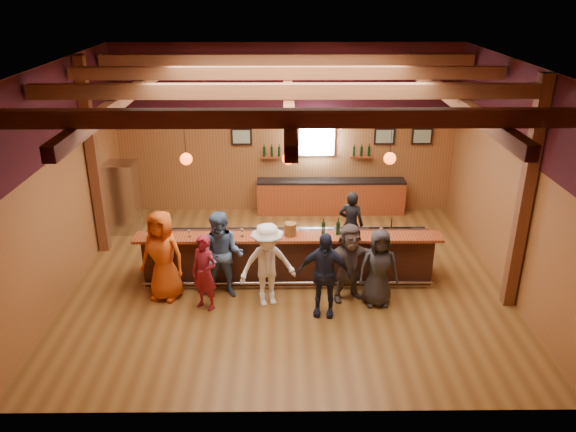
% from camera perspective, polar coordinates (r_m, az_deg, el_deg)
% --- Properties ---
extents(room, '(9.04, 9.00, 4.52)m').
position_cam_1_polar(room, '(10.98, 0.01, 8.49)').
color(room, brown).
rests_on(room, ground).
extents(bar_counter, '(6.30, 1.07, 1.11)m').
position_cam_1_polar(bar_counter, '(12.02, 0.09, -3.92)').
color(bar_counter, black).
rests_on(bar_counter, ground).
extents(back_bar_cabinet, '(4.00, 0.52, 0.95)m').
position_cam_1_polar(back_bar_cabinet, '(15.36, 4.36, 1.99)').
color(back_bar_cabinet, maroon).
rests_on(back_bar_cabinet, ground).
extents(window, '(0.95, 0.09, 0.95)m').
position_cam_1_polar(window, '(15.06, 2.94, 7.90)').
color(window, silver).
rests_on(window, room).
extents(framed_pictures, '(5.35, 0.05, 0.45)m').
position_cam_1_polar(framed_pictures, '(15.11, 6.26, 8.04)').
color(framed_pictures, black).
rests_on(framed_pictures, room).
extents(wine_shelves, '(3.00, 0.18, 0.30)m').
position_cam_1_polar(wine_shelves, '(15.11, 2.92, 6.26)').
color(wine_shelves, maroon).
rests_on(wine_shelves, room).
extents(pendant_lights, '(4.24, 0.24, 1.37)m').
position_cam_1_polar(pendant_lights, '(11.06, 0.01, 5.88)').
color(pendant_lights, black).
rests_on(pendant_lights, room).
extents(stainless_fridge, '(0.70, 0.70, 1.80)m').
position_cam_1_polar(stainless_fridge, '(14.66, -16.34, 1.83)').
color(stainless_fridge, silver).
rests_on(stainless_fridge, ground).
extents(customer_orange, '(1.05, 0.84, 1.87)m').
position_cam_1_polar(customer_orange, '(11.34, -12.61, -3.93)').
color(customer_orange, '#C64D12').
rests_on(customer_orange, ground).
extents(customer_redvest, '(0.67, 0.60, 1.54)m').
position_cam_1_polar(customer_redvest, '(10.90, -8.48, -5.72)').
color(customer_redvest, maroon).
rests_on(customer_redvest, ground).
extents(customer_denim, '(0.98, 0.81, 1.81)m').
position_cam_1_polar(customer_denim, '(11.20, -6.71, -4.01)').
color(customer_denim, '#486791').
rests_on(customer_denim, ground).
extents(customer_white, '(1.24, 0.91, 1.72)m').
position_cam_1_polar(customer_white, '(10.88, -2.10, -4.98)').
color(customer_white, white).
rests_on(customer_white, ground).
extents(customer_navy, '(1.05, 0.57, 1.70)m').
position_cam_1_polar(customer_navy, '(10.58, 3.66, -5.93)').
color(customer_navy, '#1C2338').
rests_on(customer_navy, ground).
extents(customer_brown, '(1.58, 0.96, 1.62)m').
position_cam_1_polar(customer_brown, '(11.14, 6.21, -4.70)').
color(customer_brown, '#514441').
rests_on(customer_brown, ground).
extents(customer_dark, '(0.80, 0.54, 1.58)m').
position_cam_1_polar(customer_dark, '(11.05, 9.19, -5.23)').
color(customer_dark, '#29292B').
rests_on(customer_dark, ground).
extents(bartender, '(0.67, 0.55, 1.57)m').
position_cam_1_polar(bartender, '(12.89, 6.41, -0.84)').
color(bartender, black).
rests_on(bartender, ground).
extents(ice_bucket, '(0.24, 0.24, 0.27)m').
position_cam_1_polar(ice_bucket, '(11.44, 0.24, -1.37)').
color(ice_bucket, olive).
rests_on(ice_bucket, bar_counter).
extents(bottle_a, '(0.07, 0.07, 0.34)m').
position_cam_1_polar(bottle_a, '(11.52, 3.61, -1.23)').
color(bottle_a, black).
rests_on(bottle_a, bar_counter).
extents(bottle_b, '(0.08, 0.08, 0.37)m').
position_cam_1_polar(bottle_b, '(11.52, 5.10, -1.23)').
color(bottle_b, black).
rests_on(bottle_b, bar_counter).
extents(glass_a, '(0.08, 0.08, 0.19)m').
position_cam_1_polar(glass_a, '(11.68, -13.37, -1.51)').
color(glass_a, silver).
rests_on(glass_a, bar_counter).
extents(glass_b, '(0.07, 0.07, 0.17)m').
position_cam_1_polar(glass_b, '(11.55, -10.02, -1.57)').
color(glass_b, silver).
rests_on(glass_b, bar_counter).
extents(glass_c, '(0.09, 0.09, 0.20)m').
position_cam_1_polar(glass_c, '(11.55, -6.40, -1.22)').
color(glass_c, silver).
rests_on(glass_c, bar_counter).
extents(glass_d, '(0.08, 0.08, 0.18)m').
position_cam_1_polar(glass_d, '(11.43, -4.71, -1.48)').
color(glass_d, silver).
rests_on(glass_d, bar_counter).
extents(glass_e, '(0.08, 0.08, 0.19)m').
position_cam_1_polar(glass_e, '(11.36, -1.86, -1.55)').
color(glass_e, silver).
rests_on(glass_e, bar_counter).
extents(glass_f, '(0.08, 0.08, 0.18)m').
position_cam_1_polar(glass_f, '(11.45, 3.62, -1.41)').
color(glass_f, silver).
rests_on(glass_f, bar_counter).
extents(glass_g, '(0.07, 0.07, 0.17)m').
position_cam_1_polar(glass_g, '(11.59, 6.01, -1.24)').
color(glass_g, silver).
rests_on(glass_g, bar_counter).
extents(glass_h, '(0.08, 0.08, 0.18)m').
position_cam_1_polar(glass_h, '(11.59, 9.45, -1.38)').
color(glass_h, silver).
rests_on(glass_h, bar_counter).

